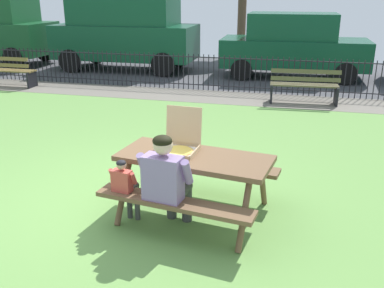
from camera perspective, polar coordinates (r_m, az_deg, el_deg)
The scene contains 12 objects.
ground at distance 6.97m, azimuth -5.82°, elevation -2.42°, with size 28.00×10.59×0.02m, color #68994A.
cobblestone_walkway at distance 11.20m, azimuth 2.12°, elevation 6.26°, with size 28.00×1.40×0.01m, color slate.
street_asphalt at distance 14.78m, azimuth 5.18°, elevation 9.51°, with size 28.00×6.04×0.01m, color #424247.
picnic_table_foreground at distance 5.13m, azimuth 0.31°, elevation -3.35°, with size 1.99×1.72×0.79m.
pizza_box_open at distance 5.20m, azimuth -1.65°, elevation 0.13°, with size 0.48×0.52×0.50m.
adult_at_table at distance 4.73m, azimuth -3.33°, elevation -4.67°, with size 0.63×0.63×1.19m.
child_at_table at distance 5.00m, azimuth -8.79°, elevation -5.37°, with size 0.34×0.33×0.84m.
iron_fence_streetside at distance 11.76m, azimuth 2.87°, elevation 9.40°, with size 21.17×0.03×0.97m.
park_bench_left at distance 13.41m, azimuth -23.26°, elevation 8.79°, with size 1.60×0.47×0.85m.
park_bench_center at distance 10.74m, azimuth 14.60°, elevation 7.36°, with size 1.62×0.56×0.85m.
parked_car_center at distance 15.03m, azimuth -8.81°, elevation 14.59°, with size 4.71×2.10×2.46m.
parked_car_right at distance 13.92m, azimuth 13.24°, elevation 12.66°, with size 4.44×1.99×1.94m.
Camera 1 is at (2.25, -4.76, 2.62)m, focal length 40.37 mm.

